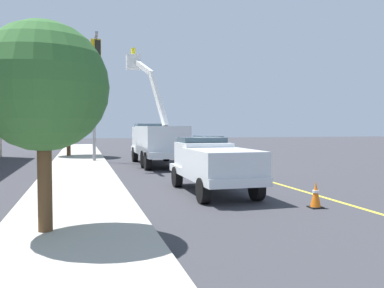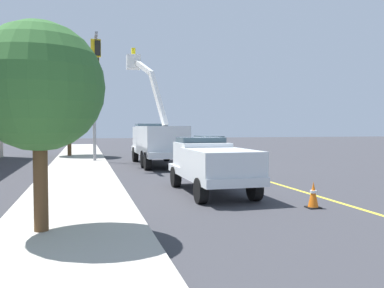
{
  "view_description": "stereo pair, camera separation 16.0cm",
  "coord_description": "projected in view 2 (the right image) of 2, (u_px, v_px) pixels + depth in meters",
  "views": [
    {
      "loc": [
        -25.12,
        7.23,
        2.51
      ],
      "look_at": [
        -0.91,
        1.54,
        1.4
      ],
      "focal_mm": 37.28,
      "sensor_mm": 36.0,
      "label": 1
    },
    {
      "loc": [
        -25.16,
        7.08,
        2.51
      ],
      "look_at": [
        -0.91,
        1.54,
        1.4
      ],
      "focal_mm": 37.28,
      "sensor_mm": 36.0,
      "label": 2
    }
  ],
  "objects": [
    {
      "name": "ground",
      "position": [
        212.0,
        164.0,
        26.19
      ],
      "size": [
        120.0,
        120.0,
        0.0
      ],
      "primitive_type": "plane",
      "color": "#38383D"
    },
    {
      "name": "sidewalk_far_side",
      "position": [
        79.0,
        167.0,
        24.0
      ],
      "size": [
        60.1,
        5.95,
        0.12
      ],
      "primitive_type": "cube",
      "rotation": [
        0.0,
        0.0,
        0.04
      ],
      "color": "#B2ADA3",
      "rests_on": "ground"
    },
    {
      "name": "lane_centre_stripe",
      "position": [
        212.0,
        164.0,
        26.19
      ],
      "size": [
        49.97,
        2.12,
        0.01
      ],
      "primitive_type": "cube",
      "rotation": [
        0.0,
        0.0,
        0.04
      ],
      "color": "yellow",
      "rests_on": "ground"
    },
    {
      "name": "utility_bucket_truck",
      "position": [
        157.0,
        140.0,
        25.83
      ],
      "size": [
        8.29,
        3.33,
        7.62
      ],
      "color": "silver",
      "rests_on": "ground"
    },
    {
      "name": "service_pickup_truck",
      "position": [
        211.0,
        163.0,
        14.88
      ],
      "size": [
        5.68,
        2.37,
        2.06
      ],
      "color": "silver",
      "rests_on": "ground"
    },
    {
      "name": "passing_minivan",
      "position": [
        209.0,
        144.0,
        34.19
      ],
      "size": [
        4.87,
        2.1,
        1.69
      ],
      "color": "silver",
      "rests_on": "ground"
    },
    {
      "name": "traffic_cone_leading",
      "position": [
        313.0,
        195.0,
        12.21
      ],
      "size": [
        0.4,
        0.4,
        0.82
      ],
      "color": "black",
      "rests_on": "ground"
    },
    {
      "name": "traffic_cone_mid_front",
      "position": [
        176.0,
        154.0,
        30.44
      ],
      "size": [
        0.4,
        0.4,
        0.86
      ],
      "color": "black",
      "rests_on": "ground"
    },
    {
      "name": "traffic_signal_mast",
      "position": [
        95.0,
        78.0,
        25.77
      ],
      "size": [
        6.73,
        0.67,
        8.11
      ],
      "color": "gray",
      "rests_on": "ground"
    },
    {
      "name": "street_tree_left",
      "position": [
        39.0,
        87.0,
        8.97
      ],
      "size": [
        2.93,
        2.93,
        4.87
      ],
      "color": "brown",
      "rests_on": "ground"
    },
    {
      "name": "street_tree_right",
      "position": [
        69.0,
        107.0,
        32.26
      ],
      "size": [
        4.46,
        4.46,
        6.28
      ],
      "color": "brown",
      "rests_on": "ground"
    }
  ]
}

